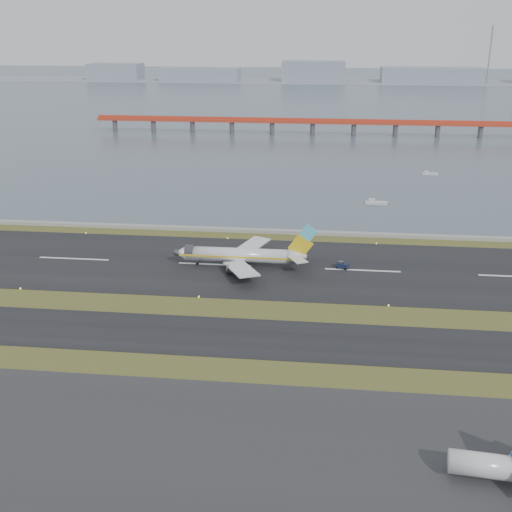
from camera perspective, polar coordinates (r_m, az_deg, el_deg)
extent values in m
plane|color=#3C4A1A|center=(148.44, -5.67, -4.86)|extent=(1000.00, 1000.00, 0.00)
cube|color=#2C2C2F|center=(102.90, -12.24, -17.66)|extent=(1000.00, 50.00, 0.10)
cube|color=black|center=(137.90, -6.70, -6.92)|extent=(1000.00, 18.00, 0.10)
cube|color=black|center=(175.56, -3.67, -0.76)|extent=(1000.00, 45.00, 0.10)
cube|color=gray|center=(203.36, -2.22, 2.34)|extent=(1000.00, 2.50, 1.00)
cube|color=#4C5E6D|center=(595.51, 3.68, 13.97)|extent=(1400.00, 800.00, 1.30)
cube|color=red|center=(385.53, 5.07, 11.78)|extent=(260.00, 5.00, 1.60)
cube|color=red|center=(385.32, 5.07, 12.00)|extent=(260.00, 0.40, 1.40)
cylinder|color=#4C4C51|center=(400.25, -9.10, 11.26)|extent=(2.80, 2.80, 7.00)
cylinder|color=#4C4C51|center=(386.20, 5.05, 11.12)|extent=(2.80, 2.80, 7.00)
cylinder|color=#4C4C51|center=(395.63, 19.31, 10.30)|extent=(2.80, 2.80, 7.00)
cube|color=#8992A2|center=(754.66, 4.33, 15.22)|extent=(1400.00, 80.00, 1.00)
cube|color=#8992A2|center=(793.66, -12.36, 15.72)|extent=(60.00, 35.00, 18.00)
cube|color=#8992A2|center=(768.24, -4.98, 15.81)|extent=(90.00, 35.00, 14.00)
cube|color=#8992A2|center=(753.51, 5.15, 16.03)|extent=(70.00, 35.00, 22.00)
cube|color=#8992A2|center=(761.51, 15.32, 15.25)|extent=(110.00, 35.00, 16.00)
cylinder|color=#8992A2|center=(771.27, 20.07, 16.47)|extent=(1.80, 1.80, 60.00)
cylinder|color=white|center=(172.45, -1.68, 0.11)|extent=(28.00, 3.80, 3.80)
cone|color=white|center=(175.24, -6.74, 0.30)|extent=(3.20, 3.80, 3.80)
cone|color=white|center=(170.92, 3.70, -0.01)|extent=(5.00, 3.80, 3.80)
cube|color=yellow|center=(170.67, -1.77, -0.11)|extent=(31.00, 0.06, 0.45)
cube|color=yellow|center=(174.24, -1.59, 0.32)|extent=(31.00, 0.06, 0.45)
cube|color=white|center=(164.53, -1.33, -1.15)|extent=(11.31, 15.89, 1.66)
cube|color=white|center=(180.35, -0.61, 0.78)|extent=(11.31, 15.89, 1.66)
cylinder|color=#37383C|center=(167.49, -1.79, -1.20)|extent=(4.20, 2.10, 2.10)
cylinder|color=#37383C|center=(178.62, -1.25, 0.18)|extent=(4.20, 2.10, 2.10)
cube|color=yellow|center=(169.92, 3.99, 0.90)|extent=(6.80, 0.35, 6.85)
cube|color=#54CDEF|center=(168.69, 4.67, 2.07)|extent=(4.85, 0.37, 4.90)
cube|color=white|center=(167.17, 3.74, -0.29)|extent=(5.64, 6.80, 0.22)
cube|color=white|center=(174.32, 3.87, 0.57)|extent=(5.64, 6.80, 0.22)
cylinder|color=black|center=(175.33, -5.23, -0.69)|extent=(0.80, 0.28, 0.80)
cylinder|color=black|center=(170.69, -1.30, -1.16)|extent=(1.00, 0.38, 1.00)
cylinder|color=black|center=(175.88, -1.06, -0.51)|extent=(1.00, 0.38, 1.00)
cube|color=#131C36|center=(173.58, 7.67, -0.85)|extent=(3.64, 2.75, 1.21)
cube|color=#37383C|center=(173.41, 7.55, -0.58)|extent=(1.82, 1.88, 0.71)
cylinder|color=black|center=(173.36, 7.23, -1.05)|extent=(0.77, 0.51, 0.71)
cylinder|color=black|center=(174.80, 7.39, -0.88)|extent=(0.77, 0.51, 0.71)
cylinder|color=black|center=(172.76, 7.93, -1.16)|extent=(0.77, 0.51, 0.71)
cylinder|color=black|center=(174.21, 8.09, -0.99)|extent=(0.77, 0.51, 0.71)
cylinder|color=white|center=(101.91, 19.63, -17.12)|extent=(10.31, 4.57, 3.60)
cube|color=silver|center=(238.52, 10.65, 4.66)|extent=(8.05, 2.93, 1.02)
cube|color=silver|center=(238.25, 10.25, 4.89)|extent=(2.36, 1.93, 1.02)
cube|color=silver|center=(291.31, 15.20, 7.06)|extent=(6.90, 2.37, 0.88)
cube|color=silver|center=(290.97, 14.92, 7.23)|extent=(2.00, 1.62, 0.88)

